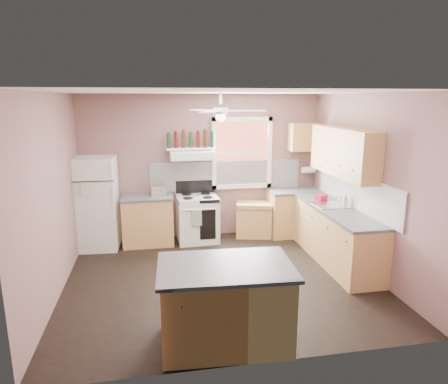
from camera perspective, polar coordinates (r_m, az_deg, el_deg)
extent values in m
plane|color=black|center=(6.09, -0.43, -12.22)|extent=(4.50, 4.50, 0.00)
plane|color=white|center=(5.50, -0.48, 14.11)|extent=(4.50, 4.50, 0.00)
cube|color=#7D5856|center=(7.61, -3.08, 3.63)|extent=(4.50, 0.05, 2.70)
cube|color=#7D5856|center=(6.42, 19.97, 1.06)|extent=(0.05, 4.00, 2.70)
cube|color=#7D5856|center=(5.72, -23.53, -0.67)|extent=(0.05, 4.00, 2.70)
cube|color=white|center=(7.67, 0.32, 2.39)|extent=(2.90, 0.03, 0.55)
cube|color=white|center=(6.69, 18.29, 0.12)|extent=(0.03, 2.60, 0.55)
cube|color=brown|center=(7.66, 2.55, 5.59)|extent=(1.00, 0.02, 1.20)
cube|color=white|center=(7.63, 2.59, 5.56)|extent=(1.16, 0.07, 1.36)
cube|color=white|center=(7.37, -17.70, -1.55)|extent=(0.73, 0.71, 1.63)
cube|color=#B3844A|center=(7.44, -10.80, -4.09)|extent=(0.90, 0.60, 0.86)
cube|color=#48484B|center=(7.32, -10.95, -0.73)|extent=(0.92, 0.62, 0.04)
cube|color=silver|center=(7.32, -9.36, 0.22)|extent=(0.31, 0.22, 0.18)
cube|color=white|center=(7.47, -3.82, -3.81)|extent=(0.76, 0.67, 0.86)
cube|color=white|center=(7.27, -4.63, 5.31)|extent=(0.78, 0.50, 0.14)
cube|color=white|center=(7.37, -4.74, 6.21)|extent=(0.90, 0.26, 0.03)
cube|color=#B3844A|center=(7.75, 4.28, -3.92)|extent=(0.76, 0.59, 0.67)
cube|color=#B3844A|center=(7.91, 10.00, -3.01)|extent=(1.00, 0.60, 0.86)
cube|color=#B3844A|center=(6.77, 15.69, -6.13)|extent=(0.60, 2.20, 0.86)
cube|color=#48484B|center=(7.80, 10.13, 0.16)|extent=(1.02, 0.62, 0.04)
cube|color=#48484B|center=(6.63, 15.86, -2.46)|extent=(0.62, 2.22, 0.04)
cube|color=silver|center=(6.80, 15.13, -1.90)|extent=(0.55, 0.45, 0.03)
cylinder|color=silver|center=(6.85, 16.38, -1.22)|extent=(0.03, 0.03, 0.14)
cube|color=#B3844A|center=(6.69, 16.68, 5.50)|extent=(0.33, 1.80, 0.76)
cube|color=#B3844A|center=(7.83, 11.49, 7.72)|extent=(0.60, 0.33, 0.52)
cylinder|color=white|center=(7.99, 12.00, 3.09)|extent=(0.26, 0.12, 0.12)
cube|color=#B3844A|center=(4.48, 0.20, -15.93)|extent=(1.39, 0.93, 0.86)
cube|color=#48484B|center=(4.28, 0.20, -10.66)|extent=(1.48, 1.01, 0.04)
cylinder|color=white|center=(5.50, -0.48, 11.50)|extent=(0.20, 0.20, 0.08)
imported|color=silver|center=(6.79, 16.92, -1.00)|extent=(0.12, 0.12, 0.23)
cube|color=red|center=(7.05, 13.76, -0.82)|extent=(0.21, 0.18, 0.10)
cylinder|color=#143819|center=(7.33, -7.90, 7.26)|extent=(0.06, 0.06, 0.27)
cylinder|color=#590F0F|center=(7.34, -6.85, 7.38)|extent=(0.06, 0.06, 0.29)
cylinder|color=#3F230F|center=(7.34, -5.81, 7.49)|extent=(0.06, 0.06, 0.31)
cylinder|color=#143819|center=(7.36, -4.76, 7.36)|extent=(0.06, 0.06, 0.27)
cylinder|color=#590F0F|center=(7.37, -3.72, 7.47)|extent=(0.06, 0.06, 0.29)
cylinder|color=#3F230F|center=(7.39, -2.69, 7.57)|extent=(0.06, 0.06, 0.31)
cylinder|color=#143819|center=(7.41, -1.66, 7.44)|extent=(0.06, 0.06, 0.27)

